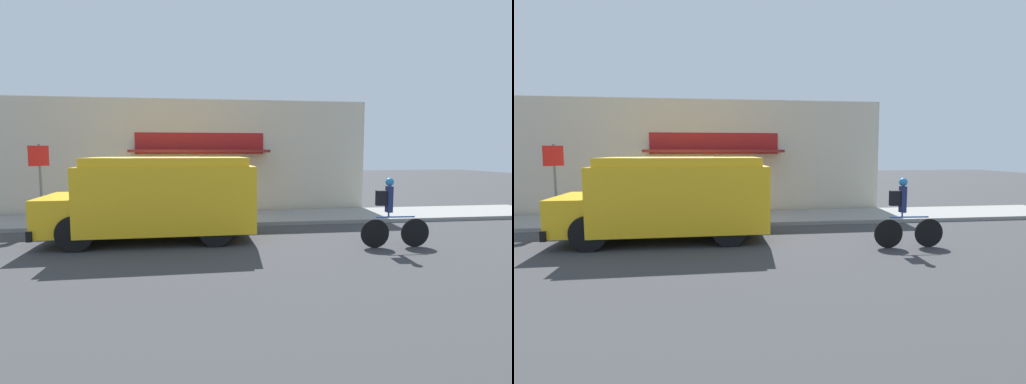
# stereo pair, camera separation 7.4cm
# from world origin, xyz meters

# --- Properties ---
(ground_plane) EXTENTS (70.00, 70.00, 0.00)m
(ground_plane) POSITION_xyz_m (0.00, 0.00, 0.00)
(ground_plane) COLOR #38383A
(sidewalk) EXTENTS (28.00, 2.64, 0.12)m
(sidewalk) POSITION_xyz_m (0.00, 1.32, 0.06)
(sidewalk) COLOR gray
(sidewalk) RESTS_ON ground_plane
(storefront) EXTENTS (15.39, 1.12, 4.25)m
(storefront) POSITION_xyz_m (0.07, 2.86, 2.14)
(storefront) COLOR beige
(storefront) RESTS_ON ground_plane
(school_bus) EXTENTS (5.34, 2.77, 2.18)m
(school_bus) POSITION_xyz_m (0.20, -1.53, 1.15)
(school_bus) COLOR yellow
(school_bus) RESTS_ON ground_plane
(cyclist) EXTENTS (1.72, 0.21, 1.71)m
(cyclist) POSITION_xyz_m (5.85, -3.22, 0.80)
(cyclist) COLOR black
(cyclist) RESTS_ON ground_plane
(stop_sign_post) EXTENTS (0.45, 0.45, 2.44)m
(stop_sign_post) POSITION_xyz_m (-3.45, 0.50, 1.75)
(stop_sign_post) COLOR slate
(stop_sign_post) RESTS_ON sidewalk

